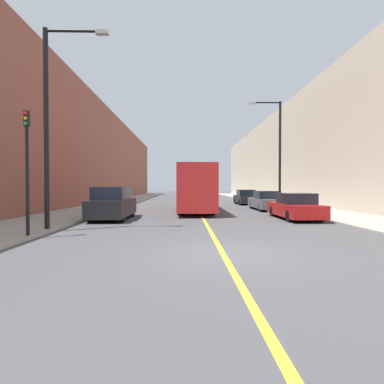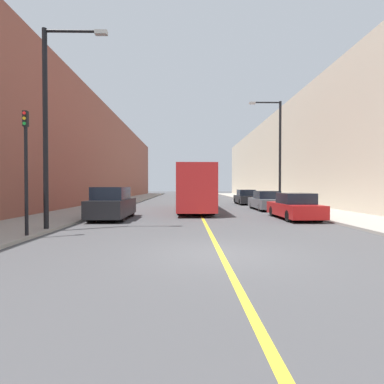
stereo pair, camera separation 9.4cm
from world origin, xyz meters
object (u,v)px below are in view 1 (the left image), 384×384
(car_right_mid, at_px, (266,201))
(street_lamp_left, at_px, (51,116))
(car_right_far, at_px, (245,198))
(car_right_near, at_px, (295,207))
(traffic_light, at_px, (27,168))
(parked_suv_left, at_px, (113,204))
(street_lamp_right, at_px, (277,148))
(bus, at_px, (194,188))

(car_right_mid, xyz_separation_m, street_lamp_left, (-11.78, -10.91, 4.06))
(car_right_far, bearing_deg, car_right_mid, -88.90)
(car_right_near, distance_m, traffic_light, 13.42)
(traffic_light, bearing_deg, street_lamp_left, 86.09)
(parked_suv_left, xyz_separation_m, car_right_near, (10.30, -0.05, -0.17))
(parked_suv_left, relative_size, car_right_near, 0.96)
(parked_suv_left, relative_size, street_lamp_right, 0.53)
(bus, xyz_separation_m, traffic_light, (-6.27, -12.24, 0.76))
(car_right_near, xyz_separation_m, street_lamp_left, (-11.67, -4.45, 4.07))
(car_right_mid, height_order, car_right_far, car_right_far)
(street_lamp_left, xyz_separation_m, traffic_light, (-0.12, -1.69, -2.24))
(car_right_near, xyz_separation_m, traffic_light, (-11.78, -6.15, 1.83))
(car_right_mid, xyz_separation_m, street_lamp_right, (1.20, 1.02, 4.32))
(car_right_near, bearing_deg, street_lamp_right, 80.02)
(street_lamp_left, bearing_deg, car_right_far, 57.43)
(street_lamp_left, relative_size, street_lamp_right, 0.94)
(car_right_near, bearing_deg, street_lamp_left, -159.12)
(car_right_mid, distance_m, traffic_light, 17.43)
(parked_suv_left, height_order, car_right_mid, parked_suv_left)
(parked_suv_left, xyz_separation_m, street_lamp_right, (11.62, 7.43, 4.15))
(traffic_light, bearing_deg, car_right_near, 27.54)
(street_lamp_right, relative_size, traffic_light, 1.97)
(car_right_far, distance_m, street_lamp_right, 7.74)
(traffic_light, bearing_deg, bus, 62.87)
(car_right_mid, bearing_deg, parked_suv_left, -148.39)
(bus, relative_size, parked_suv_left, 2.53)
(street_lamp_right, bearing_deg, traffic_light, -133.87)
(car_right_near, distance_m, street_lamp_left, 13.13)
(car_right_mid, bearing_deg, bus, -176.32)
(bus, relative_size, car_right_near, 2.43)
(car_right_near, xyz_separation_m, car_right_far, (-0.03, 13.77, 0.01))
(street_lamp_right, bearing_deg, car_right_near, -99.98)
(car_right_near, distance_m, car_right_far, 13.77)
(car_right_far, height_order, street_lamp_left, street_lamp_left)
(bus, height_order, street_lamp_left, street_lamp_left)
(street_lamp_left, bearing_deg, traffic_light, -93.91)
(parked_suv_left, height_order, traffic_light, traffic_light)
(car_right_near, relative_size, car_right_mid, 1.01)
(street_lamp_left, relative_size, traffic_light, 1.86)
(car_right_near, bearing_deg, parked_suv_left, 179.71)
(parked_suv_left, height_order, car_right_far, parked_suv_left)
(parked_suv_left, relative_size, car_right_far, 1.03)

